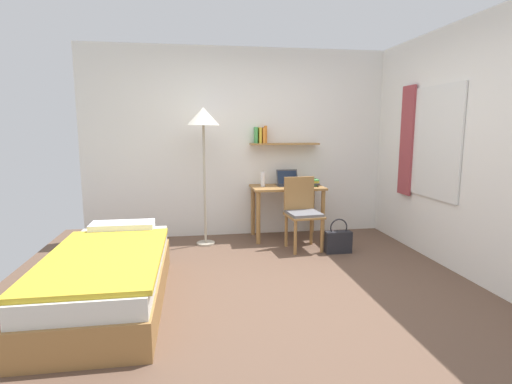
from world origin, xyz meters
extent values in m
plane|color=brown|center=(0.00, 0.00, 0.00)|extent=(5.28, 5.28, 0.00)
cube|color=white|center=(0.00, 2.02, 1.30)|extent=(4.40, 0.05, 2.60)
cube|color=#9E703D|center=(0.55, 1.89, 1.29)|extent=(0.95, 0.22, 0.02)
cube|color=#4CA856|center=(0.15, 1.92, 1.41)|extent=(0.04, 0.13, 0.22)
cube|color=gold|center=(0.20, 1.91, 1.41)|extent=(0.03, 0.16, 0.22)
cube|color=orange|center=(0.25, 1.90, 1.41)|extent=(0.04, 0.18, 0.21)
cube|color=orange|center=(0.28, 1.93, 1.42)|extent=(0.02, 0.12, 0.24)
cube|color=white|center=(2.02, 0.00, 1.30)|extent=(0.05, 4.40, 2.60)
cube|color=silver|center=(1.99, 0.59, 1.35)|extent=(0.02, 0.92, 1.27)
cube|color=white|center=(1.99, 0.59, 1.35)|extent=(0.01, 0.86, 1.21)
cube|color=#993D42|center=(1.96, 1.16, 1.35)|extent=(0.03, 0.28, 1.37)
cube|color=#9E703D|center=(-1.46, -0.12, 0.14)|extent=(0.91, 1.99, 0.28)
cube|color=silver|center=(-1.46, -0.12, 0.36)|extent=(0.87, 1.93, 0.16)
cube|color=gold|center=(-1.46, -0.23, 0.46)|extent=(0.93, 1.63, 0.04)
cube|color=white|center=(-1.46, 0.66, 0.49)|extent=(0.64, 0.28, 0.10)
cube|color=#9E703D|center=(0.55, 1.70, 0.71)|extent=(0.97, 0.57, 0.03)
cylinder|color=#9E703D|center=(0.11, 1.46, 0.35)|extent=(0.06, 0.06, 0.69)
cylinder|color=#9E703D|center=(0.98, 1.46, 0.35)|extent=(0.06, 0.06, 0.69)
cylinder|color=#9E703D|center=(0.11, 1.94, 0.35)|extent=(0.06, 0.06, 0.69)
cylinder|color=#9E703D|center=(0.98, 1.94, 0.35)|extent=(0.06, 0.06, 0.69)
cube|color=#9E703D|center=(0.63, 1.14, 0.43)|extent=(0.45, 0.45, 0.03)
cube|color=slate|center=(0.63, 1.14, 0.46)|extent=(0.42, 0.42, 0.04)
cube|color=#9E703D|center=(0.61, 1.32, 0.69)|extent=(0.40, 0.07, 0.42)
cylinder|color=#9E703D|center=(0.47, 0.95, 0.21)|extent=(0.04, 0.04, 0.42)
cylinder|color=#9E703D|center=(0.82, 0.98, 0.21)|extent=(0.04, 0.04, 0.42)
cylinder|color=#9E703D|center=(0.44, 1.29, 0.21)|extent=(0.04, 0.04, 0.42)
cylinder|color=#9E703D|center=(0.79, 1.32, 0.21)|extent=(0.04, 0.04, 0.42)
cylinder|color=#B2A893|center=(-0.58, 1.56, 0.01)|extent=(0.24, 0.24, 0.02)
cylinder|color=#B2A893|center=(-0.58, 1.56, 0.79)|extent=(0.03, 0.03, 1.52)
cone|color=silver|center=(-0.58, 1.56, 1.66)|extent=(0.40, 0.40, 0.22)
cube|color=#2D2D33|center=(0.57, 1.74, 0.73)|extent=(0.30, 0.23, 0.01)
cube|color=#2D2D33|center=(0.57, 1.81, 0.84)|extent=(0.29, 0.10, 0.20)
cube|color=black|center=(0.57, 1.81, 0.83)|extent=(0.26, 0.08, 0.17)
cylinder|color=silver|center=(0.22, 1.73, 0.82)|extent=(0.06, 0.06, 0.20)
cube|color=#4CA856|center=(0.88, 1.71, 0.74)|extent=(0.15, 0.21, 0.02)
cube|color=#333338|center=(0.90, 1.69, 0.76)|extent=(0.20, 0.25, 0.02)
cube|color=gold|center=(0.89, 1.71, 0.78)|extent=(0.18, 0.23, 0.03)
cube|color=#4CA856|center=(0.89, 1.70, 0.81)|extent=(0.16, 0.22, 0.02)
cube|color=#232328|center=(1.01, 0.94, 0.13)|extent=(0.32, 0.12, 0.27)
torus|color=#232328|center=(1.01, 0.94, 0.32)|extent=(0.22, 0.02, 0.22)
camera|label=1|loc=(-0.72, -3.56, 1.52)|focal=27.96mm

